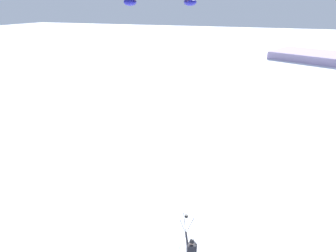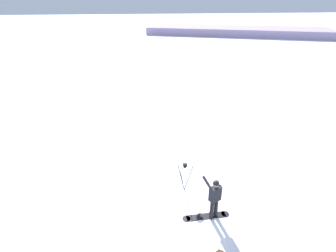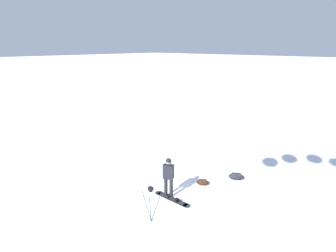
{
  "view_description": "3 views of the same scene",
  "coord_description": "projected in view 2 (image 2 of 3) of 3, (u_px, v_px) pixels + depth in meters",
  "views": [
    {
      "loc": [
        8.41,
        2.47,
        10.96
      ],
      "look_at": [
        -3.09,
        -1.67,
        5.34
      ],
      "focal_mm": 28.08,
      "sensor_mm": 36.0,
      "label": 1
    },
    {
      "loc": [
        7.4,
        -2.23,
        7.3
      ],
      "look_at": [
        -1.23,
        -0.83,
        3.17
      ],
      "focal_mm": 28.76,
      "sensor_mm": 36.0,
      "label": 2
    },
    {
      "loc": [
        -7.66,
        -6.51,
        5.89
      ],
      "look_at": [
        -1.62,
        -1.0,
        3.62
      ],
      "focal_mm": 31.49,
      "sensor_mm": 36.0,
      "label": 3
    }
  ],
  "objects": [
    {
      "name": "snowboard",
      "position": [
        206.0,
        216.0,
        9.97
      ],
      "size": [
        0.29,
        1.78,
        0.1
      ],
      "color": "black",
      "rests_on": "ground_plane"
    },
    {
      "name": "camera_tripod",
      "position": [
        185.0,
        172.0,
        10.96
      ],
      "size": [
        0.62,
        0.64,
        1.31
      ],
      "color": "#262628",
      "rests_on": "ground_plane"
    },
    {
      "name": "snowboarder",
      "position": [
        215.0,
        195.0,
        9.54
      ],
      "size": [
        0.59,
        0.67,
        1.67
      ],
      "color": "black",
      "rests_on": "ground_plane"
    },
    {
      "name": "distant_ridge",
      "position": [
        237.0,
        31.0,
        60.73
      ],
      "size": [
        26.55,
        40.72,
        1.57
      ],
      "color": "#B09AC0",
      "rests_on": "ground_plane"
    },
    {
      "name": "ground_plane",
      "position": [
        195.0,
        215.0,
        10.05
      ],
      "size": [
        300.0,
        300.0,
        0.0
      ],
      "primitive_type": "plane",
      "color": "white"
    }
  ]
}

